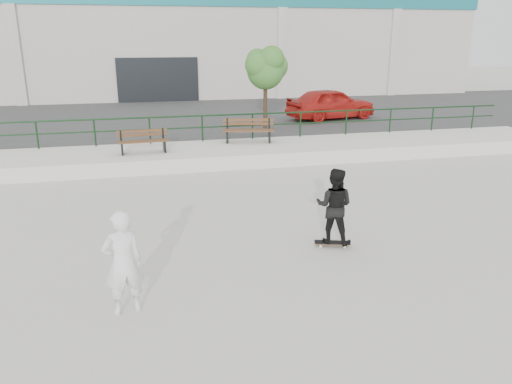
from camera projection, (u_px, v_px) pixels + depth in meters
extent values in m
plane|color=#B2AFA3|center=(227.00, 281.00, 9.39)|extent=(120.00, 120.00, 0.00)
cube|color=beige|center=(180.00, 156.00, 18.14)|extent=(30.00, 3.00, 0.50)
cube|color=#393939|center=(165.00, 120.00, 26.03)|extent=(60.00, 14.00, 0.50)
cylinder|color=#123317|center=(176.00, 117.00, 18.97)|extent=(28.00, 0.06, 0.06)
cylinder|color=#123317|center=(176.00, 128.00, 19.11)|extent=(28.00, 0.05, 0.05)
cylinder|color=#123317|center=(37.00, 135.00, 18.01)|extent=(0.06, 0.06, 1.00)
cylinder|color=#123317|center=(95.00, 133.00, 18.45)|extent=(0.06, 0.06, 1.00)
cylinder|color=#123317|center=(150.00, 131.00, 18.90)|extent=(0.06, 0.06, 1.00)
cylinder|color=#123317|center=(202.00, 129.00, 19.34)|extent=(0.06, 0.06, 1.00)
cylinder|color=#123317|center=(252.00, 127.00, 19.79)|extent=(0.06, 0.06, 1.00)
cylinder|color=#123317|center=(300.00, 125.00, 20.23)|extent=(0.06, 0.06, 1.00)
cylinder|color=#123317|center=(346.00, 123.00, 20.68)|extent=(0.06, 0.06, 1.00)
cylinder|color=#123317|center=(390.00, 121.00, 21.12)|extent=(0.06, 0.06, 1.00)
cylinder|color=#123317|center=(432.00, 119.00, 21.56)|extent=(0.06, 0.06, 1.00)
cylinder|color=#123317|center=(473.00, 117.00, 22.01)|extent=(0.06, 0.06, 1.00)
cube|color=beige|center=(151.00, 42.00, 37.92)|extent=(44.00, 16.00, 8.00)
cube|color=black|center=(158.00, 84.00, 31.15)|extent=(5.00, 0.15, 3.20)
cube|color=beige|center=(17.00, 60.00, 28.88)|extent=(0.60, 0.25, 6.20)
cube|color=beige|center=(282.00, 58.00, 32.44)|extent=(0.60, 0.25, 6.20)
cube|color=beige|center=(394.00, 57.00, 34.22)|extent=(0.60, 0.25, 6.20)
cube|color=#4C2C1A|center=(144.00, 142.00, 17.24)|extent=(1.75, 0.23, 0.04)
cube|color=#4C2C1A|center=(143.00, 141.00, 17.40)|extent=(1.75, 0.23, 0.04)
cube|color=#4C2C1A|center=(143.00, 140.00, 17.56)|extent=(1.75, 0.23, 0.04)
cube|color=#4C2C1A|center=(142.00, 135.00, 17.57)|extent=(1.75, 0.15, 0.10)
cube|color=#4C2C1A|center=(142.00, 131.00, 17.53)|extent=(1.75, 0.15, 0.10)
cube|color=black|center=(122.00, 149.00, 17.25)|extent=(0.09, 0.49, 0.41)
cube|color=black|center=(121.00, 136.00, 17.37)|extent=(0.06, 0.05, 0.41)
cube|color=black|center=(164.00, 146.00, 17.67)|extent=(0.09, 0.49, 0.41)
cube|color=black|center=(163.00, 134.00, 17.78)|extent=(0.06, 0.05, 0.41)
cube|color=#4C2C1A|center=(248.00, 131.00, 18.99)|extent=(1.94, 0.53, 0.04)
cube|color=#4C2C1A|center=(248.00, 130.00, 19.17)|extent=(1.94, 0.53, 0.04)
cube|color=#4C2C1A|center=(248.00, 129.00, 19.36)|extent=(1.94, 0.53, 0.04)
cube|color=#4C2C1A|center=(248.00, 124.00, 19.38)|extent=(1.92, 0.45, 0.11)
cube|color=#4C2C1A|center=(248.00, 120.00, 19.34)|extent=(1.92, 0.45, 0.11)
cube|color=black|center=(227.00, 137.00, 19.22)|extent=(0.18, 0.54, 0.46)
cube|color=black|center=(227.00, 124.00, 19.36)|extent=(0.07, 0.07, 0.46)
cube|color=black|center=(269.00, 136.00, 19.26)|extent=(0.18, 0.54, 0.46)
cube|color=black|center=(269.00, 124.00, 19.40)|extent=(0.07, 0.07, 0.46)
cylinder|color=#422C21|center=(265.00, 104.00, 22.03)|extent=(0.18, 0.18, 2.14)
sphere|color=#296C28|center=(265.00, 71.00, 21.61)|extent=(1.60, 1.60, 1.60)
sphere|color=#296C28|center=(274.00, 66.00, 21.91)|extent=(1.25, 1.25, 1.25)
sphere|color=#296C28|center=(258.00, 65.00, 21.29)|extent=(1.16, 1.16, 1.16)
sphere|color=#296C28|center=(272.00, 58.00, 21.16)|extent=(1.07, 1.07, 1.07)
sphere|color=#296C28|center=(258.00, 60.00, 21.75)|extent=(0.98, 0.98, 0.98)
imported|color=#B31C16|center=(331.00, 104.00, 24.55)|extent=(4.76, 2.74, 1.53)
cube|color=black|center=(332.00, 242.00, 10.95)|extent=(0.80, 0.42, 0.02)
cube|color=brown|center=(332.00, 243.00, 10.95)|extent=(0.80, 0.42, 0.01)
cube|color=#AAAAAF|center=(320.00, 244.00, 10.98)|extent=(0.10, 0.17, 0.03)
cube|color=#AAAAAF|center=(344.00, 244.00, 10.94)|extent=(0.10, 0.17, 0.03)
cylinder|color=beige|center=(321.00, 246.00, 10.89)|extent=(0.06, 0.04, 0.06)
cylinder|color=beige|center=(320.00, 243.00, 11.07)|extent=(0.06, 0.04, 0.06)
cylinder|color=beige|center=(345.00, 247.00, 10.86)|extent=(0.06, 0.04, 0.06)
cylinder|color=beige|center=(344.00, 243.00, 11.04)|extent=(0.06, 0.04, 0.06)
imported|color=black|center=(334.00, 206.00, 10.70)|extent=(1.02, 0.97, 1.67)
imported|color=white|center=(123.00, 263.00, 8.08)|extent=(0.74, 0.58, 1.80)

